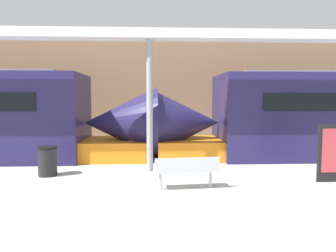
# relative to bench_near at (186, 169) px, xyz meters

# --- Properties ---
(ground_plane) EXTENTS (60.00, 60.00, 0.00)m
(ground_plane) POSITION_rel_bench_near_xyz_m (-0.05, -1.39, -0.50)
(ground_plane) COLOR #B2AFA8
(station_wall) EXTENTS (56.00, 0.20, 5.00)m
(station_wall) POSITION_rel_bench_near_xyz_m (-0.05, 8.59, 2.00)
(station_wall) COLOR #937051
(station_wall) RESTS_ON ground_plane
(bench_near) EXTENTS (1.61, 0.61, 0.80)m
(bench_near) POSITION_rel_bench_near_xyz_m (0.00, 0.00, 0.00)
(bench_near) COLOR #ADB2B7
(bench_near) RESTS_ON ground_plane
(trash_bin) EXTENTS (0.54, 0.54, 0.84)m
(trash_bin) POSITION_rel_bench_near_xyz_m (-3.81, 1.59, -0.07)
(trash_bin) COLOR black
(trash_bin) RESTS_ON ground_plane
(support_column_near) EXTENTS (0.19, 0.19, 3.96)m
(support_column_near) POSITION_rel_bench_near_xyz_m (-0.90, 2.09, 1.48)
(support_column_near) COLOR gray
(support_column_near) RESTS_ON ground_plane
(canopy_beam) EXTENTS (28.00, 0.60, 0.28)m
(canopy_beam) POSITION_rel_bench_near_xyz_m (-0.90, 2.09, 3.60)
(canopy_beam) COLOR silver
(canopy_beam) RESTS_ON support_column_near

